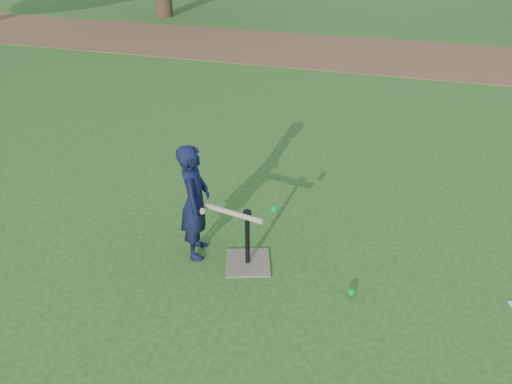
# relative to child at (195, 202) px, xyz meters

# --- Properties ---
(ground) EXTENTS (80.00, 80.00, 0.00)m
(ground) POSITION_rel_child_xyz_m (0.85, 0.33, -0.60)
(ground) COLOR #285116
(ground) RESTS_ON ground
(dirt_strip) EXTENTS (24.00, 3.00, 0.01)m
(dirt_strip) POSITION_rel_child_xyz_m (0.85, 7.83, -0.59)
(dirt_strip) COLOR brown
(dirt_strip) RESTS_ON ground
(child) EXTENTS (0.38, 0.49, 1.20)m
(child) POSITION_rel_child_xyz_m (0.00, 0.00, 0.00)
(child) COLOR black
(child) RESTS_ON ground
(wiffle_ball_ground) EXTENTS (0.08, 0.08, 0.08)m
(wiffle_ball_ground) POSITION_rel_child_xyz_m (1.57, -0.23, -0.56)
(wiffle_ball_ground) COLOR #0B8127
(wiffle_ball_ground) RESTS_ON ground
(batting_tee) EXTENTS (0.54, 0.54, 0.61)m
(batting_tee) POSITION_rel_child_xyz_m (0.54, -0.05, -0.49)
(batting_tee) COLOR #745F4A
(batting_tee) RESTS_ON ground
(swing_action) EXTENTS (0.72, 0.25, 0.11)m
(swing_action) POSITION_rel_child_xyz_m (0.46, -0.04, -0.01)
(swing_action) COLOR tan
(swing_action) RESTS_ON ground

